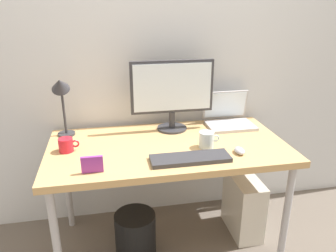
% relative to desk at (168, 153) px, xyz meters
% --- Properties ---
extents(ground_plane, '(6.00, 6.00, 0.00)m').
position_rel_desk_xyz_m(ground_plane, '(0.00, 0.00, -0.67)').
color(ground_plane, '#665B51').
extents(back_wall, '(4.40, 0.04, 2.60)m').
position_rel_desk_xyz_m(back_wall, '(0.00, 0.44, 0.63)').
color(back_wall, silver).
rests_on(back_wall, ground_plane).
extents(desk, '(1.45, 0.75, 0.73)m').
position_rel_desk_xyz_m(desk, '(0.00, 0.00, 0.00)').
color(desk, tan).
rests_on(desk, ground_plane).
extents(monitor, '(0.55, 0.20, 0.47)m').
position_rel_desk_xyz_m(monitor, '(0.08, 0.24, 0.33)').
color(monitor, '#333338').
rests_on(monitor, desk).
extents(laptop, '(0.32, 0.26, 0.23)m').
position_rel_desk_xyz_m(laptop, '(0.48, 0.26, 0.12)').
color(laptop, '#B2B2B7').
rests_on(laptop, desk).
extents(desk_lamp, '(0.11, 0.16, 0.41)m').
position_rel_desk_xyz_m(desk_lamp, '(-0.62, 0.24, 0.35)').
color(desk_lamp, '#333338').
rests_on(desk_lamp, desk).
extents(keyboard, '(0.44, 0.14, 0.02)m').
position_rel_desk_xyz_m(keyboard, '(0.08, -0.24, 0.07)').
color(keyboard, '#333338').
rests_on(keyboard, desk).
extents(mouse, '(0.06, 0.09, 0.03)m').
position_rel_desk_xyz_m(mouse, '(0.38, -0.20, 0.08)').
color(mouse, '#B2B2B7').
rests_on(mouse, desk).
extents(coffee_mug, '(0.12, 0.08, 0.08)m').
position_rel_desk_xyz_m(coffee_mug, '(-0.60, 0.01, 0.10)').
color(coffee_mug, red).
rests_on(coffee_mug, desk).
extents(glass_cup, '(0.12, 0.09, 0.10)m').
position_rel_desk_xyz_m(glass_cup, '(0.22, -0.09, 0.11)').
color(glass_cup, silver).
rests_on(glass_cup, desk).
extents(photo_frame, '(0.11, 0.02, 0.09)m').
position_rel_desk_xyz_m(photo_frame, '(-0.44, -0.28, 0.11)').
color(photo_frame, purple).
rests_on(photo_frame, desk).
extents(computer_tower, '(0.18, 0.36, 0.42)m').
position_rel_desk_xyz_m(computer_tower, '(0.54, 0.02, -0.46)').
color(computer_tower, silver).
rests_on(computer_tower, ground_plane).
extents(wastebasket, '(0.26, 0.26, 0.30)m').
position_rel_desk_xyz_m(wastebasket, '(-0.23, -0.07, -0.52)').
color(wastebasket, black).
rests_on(wastebasket, ground_plane).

